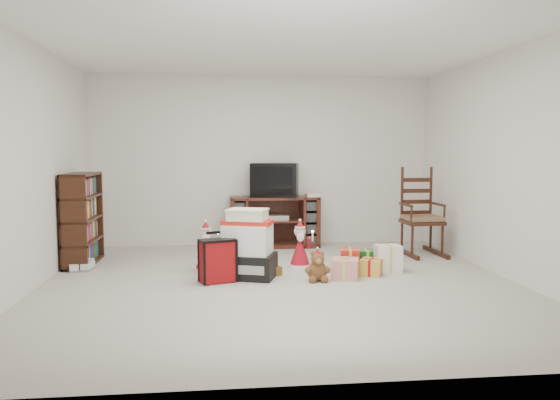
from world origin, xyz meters
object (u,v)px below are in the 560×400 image
object	(u,v)px
rocking_chair	(420,223)
sneaker_pair	(81,267)
red_suitcase	(218,261)
santa_figurine	(300,249)
crt_television	(275,180)
teddy_bear	(317,268)
mrs_claus_figurine	(206,252)
tv_stand	(274,222)
gift_cluster	(366,262)
bookshelf	(83,220)
gift_pile	(248,248)

from	to	relation	value
rocking_chair	sneaker_pair	distance (m)	4.39
red_suitcase	santa_figurine	size ratio (longest dim) A/B	0.96
rocking_chair	red_suitcase	distance (m)	3.05
santa_figurine	rocking_chair	bearing A→B (deg)	20.99
santa_figurine	crt_television	world-z (taller)	crt_television
teddy_bear	mrs_claus_figurine	distance (m)	1.35
red_suitcase	teddy_bear	xyz separation A→B (m)	(1.07, -0.05, -0.10)
tv_stand	rocking_chair	xyz separation A→B (m)	(1.92, -0.76, 0.05)
crt_television	gift_cluster	bearing A→B (deg)	-52.93
tv_stand	teddy_bear	distance (m)	2.18
bookshelf	sneaker_pair	distance (m)	0.64
tv_stand	sneaker_pair	world-z (taller)	tv_stand
sneaker_pair	tv_stand	bearing A→B (deg)	19.04
bookshelf	gift_pile	size ratio (longest dim) A/B	1.51
bookshelf	teddy_bear	xyz separation A→B (m)	(2.73, -1.20, -0.40)
teddy_bear	sneaker_pair	world-z (taller)	teddy_bear
gift_pile	teddy_bear	distance (m)	0.80
rocking_chair	gift_cluster	size ratio (longest dim) A/B	1.46
gift_cluster	crt_television	bearing A→B (deg)	115.20
mrs_claus_figurine	bookshelf	bearing A→B (deg)	159.06
teddy_bear	crt_television	distance (m)	2.35
gift_pile	santa_figurine	bearing A→B (deg)	54.75
rocking_chair	crt_television	xyz separation A→B (m)	(-1.91, 0.79, 0.56)
gift_pile	mrs_claus_figurine	distance (m)	0.61
gift_pile	crt_television	size ratio (longest dim) A/B	1.00
red_suitcase	gift_cluster	size ratio (longest dim) A/B	0.65
santa_figurine	sneaker_pair	xyz separation A→B (m)	(-2.58, 0.08, -0.17)
red_suitcase	sneaker_pair	world-z (taller)	red_suitcase
rocking_chair	gift_pile	size ratio (longest dim) A/B	1.64
rocking_chair	mrs_claus_figurine	xyz separation A→B (m)	(-2.87, -0.78, -0.19)
gift_pile	crt_television	world-z (taller)	crt_television
santa_figurine	crt_television	distance (m)	1.65
gift_pile	gift_cluster	distance (m)	1.38
teddy_bear	sneaker_pair	size ratio (longest dim) A/B	1.00
tv_stand	sneaker_pair	distance (m)	2.79
tv_stand	santa_figurine	xyz separation A→B (m)	(0.17, -1.43, -0.15)
gift_pile	red_suitcase	world-z (taller)	gift_pile
teddy_bear	santa_figurine	distance (m)	0.73
bookshelf	rocking_chair	bearing A→B (deg)	2.51
rocking_chair	gift_pile	xyz separation A→B (m)	(-2.40, -1.16, -0.09)
mrs_claus_figurine	gift_cluster	distance (m)	1.86
red_suitcase	gift_cluster	distance (m)	1.72
mrs_claus_figurine	rocking_chair	bearing A→B (deg)	15.13
bookshelf	crt_television	xyz separation A→B (m)	(2.48, 0.98, 0.44)
bookshelf	santa_figurine	distance (m)	2.70
santa_figurine	sneaker_pair	bearing A→B (deg)	178.15
bookshelf	santa_figurine	xyz separation A→B (m)	(2.64, -0.48, -0.32)
sneaker_pair	santa_figurine	bearing A→B (deg)	-11.99
bookshelf	teddy_bear	world-z (taller)	bookshelf
rocking_chair	red_suitcase	xyz separation A→B (m)	(-2.73, -1.35, -0.18)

